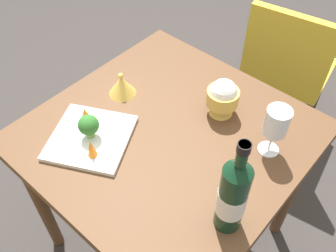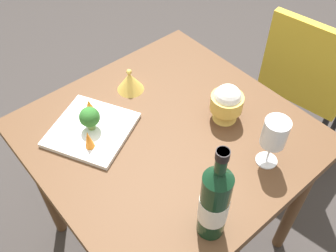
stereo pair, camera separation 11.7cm
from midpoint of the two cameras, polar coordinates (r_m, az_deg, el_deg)
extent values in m
plane|color=#383330|center=(1.90, 1.83, -16.19)|extent=(8.00, 8.00, 0.00)
cube|color=brown|center=(1.28, 2.60, -1.64)|extent=(0.86, 0.86, 0.04)
cylinder|color=brown|center=(1.67, -16.28, -8.95)|extent=(0.05, 0.05, 0.71)
cylinder|color=brown|center=(1.91, 2.95, 2.88)|extent=(0.05, 0.05, 0.71)
cylinder|color=brown|center=(1.67, 20.73, -11.04)|extent=(0.05, 0.05, 0.71)
cube|color=gold|center=(2.08, 22.43, 6.31)|extent=(0.46, 0.46, 0.02)
cube|color=gold|center=(1.82, 22.03, 8.50)|extent=(0.40, 0.10, 0.40)
cylinder|color=black|center=(2.38, 18.96, 6.15)|extent=(0.03, 0.03, 0.43)
cylinder|color=black|center=(2.14, 14.92, 1.69)|extent=(0.03, 0.03, 0.43)
cylinder|color=black|center=(2.09, 22.89, -2.74)|extent=(0.03, 0.03, 0.43)
cylinder|color=black|center=(0.98, 10.41, -11.95)|extent=(0.07, 0.08, 0.24)
cone|color=black|center=(0.87, 11.61, -7.47)|extent=(0.07, 0.08, 0.03)
cylinder|color=black|center=(0.83, 12.12, -5.49)|extent=(0.03, 0.03, 0.07)
cylinder|color=black|center=(0.81, 12.38, -4.51)|extent=(0.03, 0.03, 0.02)
cylinder|color=silver|center=(0.99, 10.32, -12.30)|extent=(0.08, 0.08, 0.08)
cylinder|color=white|center=(1.24, 17.27, -5.13)|extent=(0.07, 0.07, 0.00)
cylinder|color=white|center=(1.21, 17.74, -3.85)|extent=(0.01, 0.01, 0.08)
cylinder|color=white|center=(1.14, 18.73, -1.11)|extent=(0.08, 0.08, 0.09)
cone|color=gold|center=(1.32, 11.13, 1.78)|extent=(0.08, 0.08, 0.04)
cylinder|color=gold|center=(1.28, 11.45, 3.34)|extent=(0.11, 0.11, 0.05)
sphere|color=white|center=(1.27, 11.60, 4.06)|extent=(0.09, 0.09, 0.09)
cone|color=gold|center=(1.39, -3.38, 6.62)|extent=(0.10, 0.10, 0.07)
sphere|color=gold|center=(1.36, -3.46, 8.06)|extent=(0.02, 0.02, 0.02)
cube|color=white|center=(1.28, -8.95, -0.68)|extent=(0.34, 0.34, 0.02)
cylinder|color=#729E4C|center=(1.26, -8.95, 0.03)|extent=(0.03, 0.03, 0.03)
sphere|color=#2D6B28|center=(1.23, -9.15, 1.21)|extent=(0.07, 0.07, 0.07)
cone|color=orange|center=(1.30, -9.30, 2.83)|extent=(0.04, 0.04, 0.05)
cone|color=orange|center=(1.19, -9.20, -2.16)|extent=(0.03, 0.03, 0.07)
camera|label=1|loc=(0.06, -87.31, 2.96)|focal=40.34mm
camera|label=2|loc=(0.06, 92.69, -2.96)|focal=40.34mm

